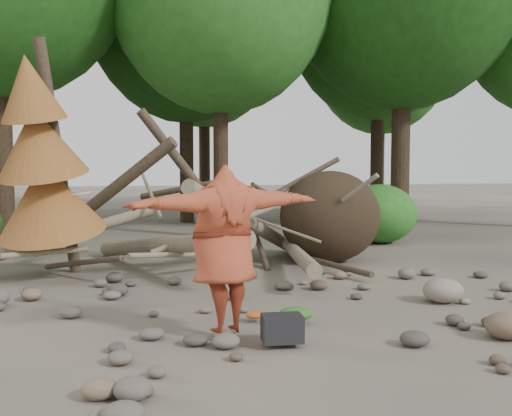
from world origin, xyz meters
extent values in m
plane|color=#514C44|center=(0.00, 0.00, 0.00)|extent=(120.00, 120.00, 0.00)
ellipsoid|color=#332619|center=(2.60, 4.30, 0.99)|extent=(2.20, 1.87, 1.98)
cylinder|color=gray|center=(-1.00, 3.70, 0.55)|extent=(2.61, 5.11, 1.08)
cylinder|color=gray|center=(0.80, 4.20, 0.90)|extent=(3.18, 3.71, 1.90)
cylinder|color=brown|center=(-2.20, 4.60, 1.40)|extent=(3.08, 1.91, 2.49)
cylinder|color=gray|center=(1.60, 3.50, 0.35)|extent=(1.13, 4.98, 0.43)
cylinder|color=brown|center=(-0.30, 4.80, 1.80)|extent=(2.39, 1.03, 2.89)
cylinder|color=gray|center=(-3.00, 4.00, 0.70)|extent=(3.71, 0.86, 1.20)
cylinder|color=#4C3F30|center=(-2.50, 3.50, 0.30)|extent=(1.52, 1.70, 0.49)
cylinder|color=gray|center=(0.20, 4.40, 0.80)|extent=(1.57, 0.85, 0.69)
cylinder|color=#4C3F30|center=(1.80, 4.90, 1.20)|extent=(1.92, 1.25, 1.10)
cylinder|color=gray|center=(-1.20, 4.20, 1.50)|extent=(0.37, 1.42, 0.85)
cylinder|color=#4C3F30|center=(2.20, 3.20, 0.15)|extent=(0.79, 2.54, 0.12)
cylinder|color=gray|center=(-0.80, 3.10, 0.45)|extent=(1.78, 1.11, 0.29)
cylinder|color=#4C3F30|center=(-2.90, 3.80, 2.20)|extent=(0.67, 1.13, 4.35)
cone|color=brown|center=(-3.06, 3.49, 1.50)|extent=(2.06, 2.13, 1.86)
cone|color=brown|center=(-3.16, 3.28, 2.50)|extent=(1.71, 1.78, 1.65)
cone|color=brown|center=(-3.26, 3.09, 3.40)|extent=(1.23, 1.30, 1.41)
cylinder|color=#38281C|center=(-5.00, 9.50, 4.48)|extent=(0.56, 0.56, 8.96)
cylinder|color=#38281C|center=(1.00, 9.20, 3.57)|extent=(0.44, 0.44, 7.14)
cylinder|color=#38281C|center=(7.00, 9.80, 4.72)|extent=(0.60, 0.60, 9.45)
cylinder|color=#38281C|center=(0.50, 14.20, 4.27)|extent=(0.52, 0.52, 8.54)
cylinder|color=#38281C|center=(8.00, 13.80, 4.06)|extent=(0.50, 0.50, 8.12)
ellipsoid|color=#27691E|center=(8.00, 13.80, 8.35)|extent=(7.42, 7.42, 8.91)
cylinder|color=#38281C|center=(2.00, 20.50, 4.38)|extent=(0.54, 0.54, 8.75)
ellipsoid|color=#317D27|center=(2.00, 20.50, 9.00)|extent=(8.00, 8.00, 10.00)
cylinder|color=#38281C|center=(11.00, 20.00, 3.92)|extent=(0.46, 0.46, 7.84)
ellipsoid|color=#27691E|center=(11.00, 20.00, 8.06)|extent=(7.17, 7.17, 8.60)
ellipsoid|color=#27691E|center=(0.80, 7.80, 0.56)|extent=(1.40, 1.40, 1.12)
ellipsoid|color=#317D27|center=(5.00, 7.00, 0.80)|extent=(2.00, 2.00, 1.60)
imported|color=#A84025|center=(-0.54, -0.69, 1.08)|extent=(2.54, 1.28, 2.00)
cylinder|color=tan|center=(-2.19, -0.12, 1.73)|extent=(0.27, 0.27, 0.08)
cube|color=black|center=(0.05, -1.15, 0.15)|extent=(0.47, 0.33, 0.30)
ellipsoid|color=#316628|center=(0.47, -0.28, 0.09)|extent=(0.46, 0.38, 0.17)
ellipsoid|color=#B54F1F|center=(-0.03, -0.09, 0.05)|extent=(0.27, 0.22, 0.10)
ellipsoid|color=brown|center=(2.74, -1.45, 0.16)|extent=(0.53, 0.48, 0.32)
ellipsoid|color=gray|center=(2.98, 0.38, 0.18)|extent=(0.61, 0.55, 0.37)
camera|label=1|loc=(-1.63, -7.30, 2.03)|focal=40.00mm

